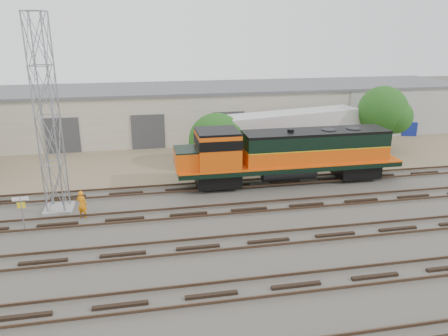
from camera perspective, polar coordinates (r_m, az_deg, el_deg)
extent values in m
plane|color=#47423A|center=(27.60, 4.04, -6.75)|extent=(140.00, 140.00, 0.00)
cube|color=#726047|center=(41.36, -1.29, 1.89)|extent=(80.00, 16.00, 0.02)
cube|color=black|center=(21.32, 9.40, -14.89)|extent=(80.00, 2.40, 0.14)
cube|color=#4C3828|center=(20.66, 10.16, -15.65)|extent=(80.00, 0.08, 0.14)
cube|color=#4C3828|center=(21.83, 8.73, -13.55)|extent=(80.00, 0.08, 0.14)
cube|color=black|center=(24.99, 5.83, -9.44)|extent=(80.00, 2.40, 0.14)
cube|color=#4C3828|center=(24.29, 6.36, -9.95)|extent=(80.00, 0.08, 0.14)
cube|color=#4C3828|center=(25.56, 5.36, -8.40)|extent=(80.00, 0.08, 0.14)
cube|color=black|center=(28.89, 3.28, -5.40)|extent=(80.00, 2.40, 0.14)
cube|color=#4C3828|center=(28.17, 3.66, -5.74)|extent=(80.00, 0.08, 0.14)
cube|color=#4C3828|center=(29.51, 2.93, -4.58)|extent=(80.00, 0.08, 0.14)
cube|color=black|center=(32.95, 1.37, -2.33)|extent=(80.00, 2.40, 0.14)
cube|color=#4C3828|center=(32.22, 1.65, -2.56)|extent=(80.00, 0.08, 0.14)
cube|color=#4C3828|center=(33.59, 1.10, -1.67)|extent=(80.00, 0.08, 0.14)
cube|color=beige|center=(48.47, -2.94, 7.33)|extent=(58.00, 10.00, 5.00)
cube|color=#59595B|center=(48.04, -2.99, 10.43)|extent=(58.40, 10.40, 0.30)
cube|color=#999993|center=(51.73, 23.02, 6.60)|extent=(14.00, 0.10, 5.00)
cube|color=#333335|center=(43.84, -20.39, 3.97)|extent=(3.20, 0.12, 3.40)
cube|color=#333335|center=(43.23, -9.87, 4.66)|extent=(3.20, 0.12, 3.40)
cube|color=#333335|center=(44.08, 0.61, 5.19)|extent=(3.20, 0.12, 3.40)
cube|color=#333335|center=(46.33, 10.40, 5.53)|extent=(3.20, 0.12, 3.40)
cube|color=#333335|center=(49.77, 19.06, 5.70)|extent=(3.20, 0.12, 3.40)
cube|color=black|center=(32.47, -0.84, -1.30)|extent=(3.23, 2.42, 1.01)
cube|color=black|center=(36.01, 16.81, -0.12)|extent=(3.23, 2.42, 1.01)
cube|color=black|center=(33.62, 8.50, 0.41)|extent=(17.14, 3.02, 0.35)
cylinder|color=black|center=(33.82, 8.45, -0.61)|extent=(4.23, 1.11, 1.11)
cube|color=#DD4D0A|center=(34.11, 11.76, 1.85)|extent=(11.09, 2.62, 1.21)
cube|color=black|center=(33.82, 11.88, 3.66)|extent=(11.09, 2.62, 1.01)
cube|color=black|center=(33.68, 11.95, 4.65)|extent=(11.09, 2.62, 0.20)
cube|color=#DD4D0A|center=(31.81, -0.86, 2.38)|extent=(3.02, 3.02, 2.62)
cube|color=black|center=(31.46, -0.87, 4.82)|extent=(3.02, 3.02, 0.16)
cube|color=#DD4D0A|center=(31.67, -4.98, 1.10)|extent=(1.61, 2.42, 1.41)
cube|color=gray|center=(30.83, -20.72, -4.99)|extent=(1.83, 1.83, 0.20)
cylinder|color=gray|center=(29.74, -22.95, 6.45)|extent=(0.09, 0.09, 12.19)
cylinder|color=gray|center=(29.53, -20.82, 6.62)|extent=(0.09, 0.09, 12.19)
cylinder|color=gray|center=(28.67, -23.37, 6.00)|extent=(0.09, 0.09, 12.19)
cylinder|color=gray|center=(28.45, -21.17, 6.18)|extent=(0.09, 0.09, 12.19)
cylinder|color=gray|center=(28.23, -24.82, -5.47)|extent=(0.07, 0.07, 2.20)
cube|color=white|center=(27.89, -25.08, -3.67)|extent=(0.90, 0.09, 0.22)
cube|color=yellow|center=(28.03, -24.97, -4.44)|extent=(0.45, 0.06, 0.35)
imported|color=orange|center=(28.90, -18.06, -4.54)|extent=(0.77, 0.65, 1.80)
cube|color=silver|center=(40.75, 8.95, 5.35)|extent=(13.57, 5.53, 2.76)
cube|color=black|center=(44.24, 14.54, 3.06)|extent=(2.96, 3.04, 1.02)
cube|color=black|center=(37.93, 3.08, 1.38)|extent=(0.15, 0.15, 1.33)
cube|color=black|center=(39.70, 1.75, 2.17)|extent=(0.15, 0.15, 1.33)
cube|color=navy|center=(52.56, 22.82, 4.83)|extent=(1.91, 1.84, 1.50)
cube|color=maroon|center=(50.56, 19.13, 4.71)|extent=(1.65, 1.56, 1.40)
cylinder|color=#382619|center=(37.98, -0.94, 0.73)|extent=(0.33, 0.33, 0.44)
sphere|color=#1D4A15|center=(37.45, -0.96, 3.53)|extent=(4.86, 4.86, 4.86)
sphere|color=#1D4A15|center=(37.06, 0.73, 2.60)|extent=(3.40, 3.40, 3.40)
cylinder|color=#382619|center=(44.65, 19.64, 3.57)|extent=(0.27, 0.27, 2.31)
sphere|color=#1D4A15|center=(44.08, 20.02, 7.06)|extent=(4.62, 4.62, 4.62)
sphere|color=#1D4A15|center=(44.07, 21.45, 6.28)|extent=(3.24, 3.24, 3.24)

